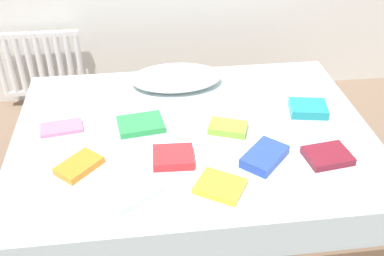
{
  "coord_description": "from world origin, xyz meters",
  "views": [
    {
      "loc": [
        -0.26,
        -2.02,
        1.94
      ],
      "look_at": [
        0.0,
        0.05,
        0.48
      ],
      "focal_mm": 42.34,
      "sensor_mm": 36.0,
      "label": 1
    }
  ],
  "objects_px": {
    "textbook_blue": "(265,156)",
    "textbook_yellow": "(220,186)",
    "radiator": "(40,64)",
    "pillow": "(176,78)",
    "textbook_green": "(141,124)",
    "textbook_red": "(173,157)",
    "textbook_lime": "(228,128)",
    "textbook_white": "(131,192)",
    "textbook_orange": "(79,166)",
    "bed": "(193,166)",
    "textbook_teal": "(308,109)",
    "textbook_maroon": "(328,156)",
    "textbook_pink": "(62,128)"
  },
  "relations": [
    {
      "from": "textbook_blue",
      "to": "textbook_yellow",
      "type": "bearing_deg",
      "value": 168.16
    },
    {
      "from": "radiator",
      "to": "textbook_yellow",
      "type": "xyz_separation_m",
      "value": [
        1.09,
        -1.69,
        0.15
      ]
    },
    {
      "from": "pillow",
      "to": "textbook_green",
      "type": "xyz_separation_m",
      "value": [
        -0.24,
        -0.45,
        -0.04
      ]
    },
    {
      "from": "radiator",
      "to": "textbook_red",
      "type": "distance_m",
      "value": 1.71
    },
    {
      "from": "radiator",
      "to": "textbook_lime",
      "type": "height_order",
      "value": "radiator"
    },
    {
      "from": "textbook_white",
      "to": "textbook_orange",
      "type": "relative_size",
      "value": 1.07
    },
    {
      "from": "bed",
      "to": "textbook_teal",
      "type": "distance_m",
      "value": 0.75
    },
    {
      "from": "textbook_maroon",
      "to": "textbook_blue",
      "type": "distance_m",
      "value": 0.32
    },
    {
      "from": "textbook_white",
      "to": "textbook_blue",
      "type": "bearing_deg",
      "value": -18.31
    },
    {
      "from": "textbook_pink",
      "to": "textbook_red",
      "type": "bearing_deg",
      "value": -39.28
    },
    {
      "from": "bed",
      "to": "textbook_white",
      "type": "bearing_deg",
      "value": -125.89
    },
    {
      "from": "bed",
      "to": "textbook_green",
      "type": "xyz_separation_m",
      "value": [
        -0.29,
        0.07,
        0.27
      ]
    },
    {
      "from": "radiator",
      "to": "textbook_red",
      "type": "relative_size",
      "value": 3.13
    },
    {
      "from": "textbook_green",
      "to": "textbook_pink",
      "type": "height_order",
      "value": "textbook_green"
    },
    {
      "from": "textbook_green",
      "to": "textbook_yellow",
      "type": "bearing_deg",
      "value": -65.38
    },
    {
      "from": "textbook_yellow",
      "to": "textbook_red",
      "type": "height_order",
      "value": "textbook_red"
    },
    {
      "from": "textbook_white",
      "to": "textbook_lime",
      "type": "bearing_deg",
      "value": 7.23
    },
    {
      "from": "radiator",
      "to": "pillow",
      "type": "bearing_deg",
      "value": -34.95
    },
    {
      "from": "textbook_white",
      "to": "textbook_green",
      "type": "height_order",
      "value": "textbook_white"
    },
    {
      "from": "textbook_pink",
      "to": "textbook_orange",
      "type": "height_order",
      "value": "textbook_orange"
    },
    {
      "from": "pillow",
      "to": "textbook_white",
      "type": "bearing_deg",
      "value": -106.89
    },
    {
      "from": "textbook_pink",
      "to": "textbook_blue",
      "type": "xyz_separation_m",
      "value": [
        1.04,
        -0.41,
        0.02
      ]
    },
    {
      "from": "radiator",
      "to": "textbook_green",
      "type": "distance_m",
      "value": 1.36
    },
    {
      "from": "radiator",
      "to": "textbook_white",
      "type": "bearing_deg",
      "value": -68.08
    },
    {
      "from": "textbook_maroon",
      "to": "textbook_teal",
      "type": "relative_size",
      "value": 1.04
    },
    {
      "from": "textbook_green",
      "to": "textbook_yellow",
      "type": "height_order",
      "value": "textbook_green"
    },
    {
      "from": "textbook_lime",
      "to": "textbook_red",
      "type": "distance_m",
      "value": 0.39
    },
    {
      "from": "textbook_maroon",
      "to": "textbook_orange",
      "type": "distance_m",
      "value": 1.24
    },
    {
      "from": "textbook_white",
      "to": "textbook_maroon",
      "type": "xyz_separation_m",
      "value": [
        0.99,
        0.15,
        -0.0
      ]
    },
    {
      "from": "textbook_pink",
      "to": "textbook_red",
      "type": "distance_m",
      "value": 0.69
    },
    {
      "from": "textbook_teal",
      "to": "textbook_blue",
      "type": "distance_m",
      "value": 0.55
    },
    {
      "from": "textbook_maroon",
      "to": "textbook_yellow",
      "type": "relative_size",
      "value": 1.04
    },
    {
      "from": "textbook_blue",
      "to": "textbook_white",
      "type": "bearing_deg",
      "value": 147.78
    },
    {
      "from": "textbook_maroon",
      "to": "textbook_red",
      "type": "height_order",
      "value": "textbook_red"
    },
    {
      "from": "textbook_pink",
      "to": "textbook_blue",
      "type": "height_order",
      "value": "textbook_blue"
    },
    {
      "from": "textbook_green",
      "to": "textbook_blue",
      "type": "bearing_deg",
      "value": -39.37
    },
    {
      "from": "textbook_lime",
      "to": "textbook_teal",
      "type": "height_order",
      "value": "textbook_teal"
    },
    {
      "from": "bed",
      "to": "pillow",
      "type": "bearing_deg",
      "value": 94.98
    },
    {
      "from": "textbook_white",
      "to": "textbook_lime",
      "type": "relative_size",
      "value": 1.13
    },
    {
      "from": "textbook_teal",
      "to": "textbook_maroon",
      "type": "bearing_deg",
      "value": -85.78
    },
    {
      "from": "textbook_green",
      "to": "textbook_orange",
      "type": "xyz_separation_m",
      "value": [
        -0.31,
        -0.32,
        0.0
      ]
    },
    {
      "from": "pillow",
      "to": "textbook_teal",
      "type": "relative_size",
      "value": 2.75
    },
    {
      "from": "textbook_lime",
      "to": "textbook_blue",
      "type": "xyz_separation_m",
      "value": [
        0.13,
        -0.28,
        0.01
      ]
    },
    {
      "from": "radiator",
      "to": "textbook_pink",
      "type": "xyz_separation_m",
      "value": [
        0.3,
        -1.1,
        0.15
      ]
    },
    {
      "from": "textbook_lime",
      "to": "textbook_yellow",
      "type": "relative_size",
      "value": 0.97
    },
    {
      "from": "textbook_maroon",
      "to": "textbook_lime",
      "type": "bearing_deg",
      "value": 138.33
    },
    {
      "from": "pillow",
      "to": "textbook_pink",
      "type": "bearing_deg",
      "value": -148.36
    },
    {
      "from": "textbook_green",
      "to": "textbook_lime",
      "type": "bearing_deg",
      "value": -19.21
    },
    {
      "from": "textbook_lime",
      "to": "textbook_blue",
      "type": "bearing_deg",
      "value": -43.44
    },
    {
      "from": "textbook_yellow",
      "to": "textbook_lime",
      "type": "bearing_deg",
      "value": 106.45
    }
  ]
}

